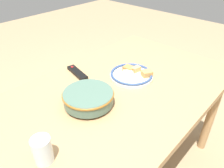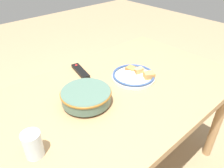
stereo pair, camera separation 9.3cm
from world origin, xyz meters
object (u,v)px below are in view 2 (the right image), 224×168
at_px(tv_remote, 80,71).
at_px(drinking_glass, 33,145).
at_px(noodle_bowl, 86,96).
at_px(food_plate, 134,76).

bearing_deg(tv_remote, drinking_glass, -129.15).
relative_size(noodle_bowl, food_plate, 0.99).
relative_size(tv_remote, drinking_glass, 1.76).
xyz_separation_m(food_plate, drinking_glass, (-0.68, -0.13, 0.04)).
xyz_separation_m(noodle_bowl, food_plate, (0.35, 0.00, -0.03)).
relative_size(noodle_bowl, drinking_glass, 2.32).
relative_size(food_plate, tv_remote, 1.34).
xyz_separation_m(food_plate, tv_remote, (-0.20, 0.27, -0.01)).
height_order(food_plate, drinking_glass, drinking_glass).
height_order(noodle_bowl, tv_remote, noodle_bowl).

